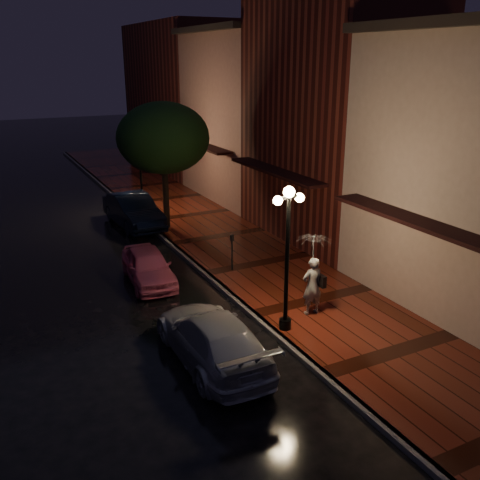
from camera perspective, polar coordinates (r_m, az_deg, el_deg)
ground at (r=20.03m, az=-3.58°, el=-3.92°), size 120.00×120.00×0.00m
sidewalk at (r=20.92m, az=2.08°, el=-2.65°), size 4.50×60.00×0.15m
curb at (r=20.00m, az=-3.58°, el=-3.72°), size 0.25×60.00×0.15m
storefront_mid at (r=23.84m, az=10.13°, el=13.20°), size 5.00×8.00×11.00m
storefront_far at (r=30.69m, az=0.87°, el=12.82°), size 5.00×8.00×9.00m
storefront_extra at (r=39.73m, az=-6.10°, el=14.84°), size 5.00×12.00×10.00m
streetlamp_near at (r=15.10m, az=5.07°, el=-1.15°), size 0.96×0.36×4.31m
streetlamp_far at (r=27.56m, az=-10.59°, el=7.81°), size 0.96×0.36×4.31m
street_tree at (r=24.54m, az=-8.16°, el=10.50°), size 4.16×4.16×5.80m
pink_car at (r=19.54m, az=-9.76°, el=-2.77°), size 1.80×3.81×1.26m
navy_car at (r=26.20m, az=-11.31°, el=3.09°), size 1.92×4.82×1.56m
silver_car at (r=14.46m, az=-2.97°, el=-10.38°), size 2.01×4.80×1.39m
woman_with_umbrella at (r=16.40m, az=7.83°, el=-2.34°), size 1.08×1.10×2.59m
parking_meter at (r=19.95m, az=-0.86°, el=-0.92°), size 0.15×0.13×1.39m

